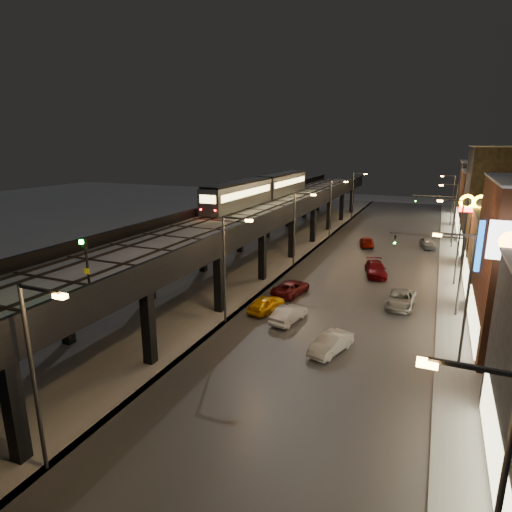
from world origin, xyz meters
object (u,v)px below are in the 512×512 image
(car_taxi, at_px, (266,304))
(car_onc_dark, at_px, (401,300))
(car_onc_white, at_px, (376,269))
(sign_citgo, at_px, (506,265))
(car_mid_silver, at_px, (291,288))
(car_onc_silver, at_px, (331,344))
(car_near_white, at_px, (289,314))
(car_onc_red, at_px, (428,243))
(subway_train, at_px, (264,188))
(rail_signal, at_px, (85,255))
(car_mid_dark, at_px, (367,242))

(car_taxi, relative_size, car_onc_dark, 0.85)
(car_onc_white, bearing_deg, sign_citgo, -79.34)
(sign_citgo, bearing_deg, car_taxi, 159.63)
(car_onc_dark, xyz_separation_m, car_onc_white, (-3.47, 8.83, 0.06))
(car_mid_silver, xyz_separation_m, car_onc_silver, (6.46, -10.39, -0.00))
(car_near_white, relative_size, car_onc_red, 1.01)
(subway_train, xyz_separation_m, car_onc_silver, (17.13, -29.32, -7.53))
(rail_signal, height_order, sign_citgo, sign_citgo)
(car_near_white, distance_m, car_onc_red, 33.62)
(car_mid_silver, distance_m, car_onc_dark, 10.27)
(car_mid_dark, relative_size, car_onc_silver, 1.12)
(rail_signal, relative_size, car_onc_silver, 0.76)
(car_taxi, bearing_deg, car_onc_white, -105.62)
(car_onc_white, relative_size, sign_citgo, 0.50)
(car_onc_white, xyz_separation_m, sign_citgo, (9.56, -20.94, 7.14))
(car_mid_dark, relative_size, car_onc_white, 0.89)
(car_mid_dark, distance_m, car_onc_red, 8.43)
(car_onc_red, xyz_separation_m, sign_citgo, (4.63, -37.06, 7.18))
(car_mid_silver, distance_m, car_mid_dark, 23.68)
(car_onc_dark, bearing_deg, subway_train, 142.24)
(rail_signal, bearing_deg, car_onc_red, 71.37)
(subway_train, relative_size, car_onc_silver, 7.86)
(car_onc_dark, xyz_separation_m, sign_citgo, (6.09, -12.11, 7.20))
(rail_signal, relative_size, car_onc_dark, 0.63)
(car_taxi, relative_size, car_onc_white, 0.81)
(rail_signal, relative_size, car_near_white, 0.75)
(car_near_white, distance_m, car_onc_white, 16.76)
(car_taxi, height_order, car_mid_dark, car_taxi)
(car_mid_silver, relative_size, car_onc_dark, 0.99)
(car_taxi, height_order, car_onc_white, car_onc_white)
(rail_signal, xyz_separation_m, car_onc_white, (11.04, 31.22, -8.10))
(car_onc_dark, bearing_deg, rail_signal, -119.75)
(subway_train, bearing_deg, car_taxi, -67.22)
(subway_train, height_order, car_taxi, subway_train)
(car_mid_dark, xyz_separation_m, sign_citgo, (12.74, -34.73, 7.22))
(car_near_white, distance_m, car_onc_silver, 5.99)
(car_onc_silver, xyz_separation_m, car_onc_dark, (3.78, 11.18, 0.01))
(subway_train, height_order, sign_citgo, sign_citgo)
(rail_signal, distance_m, car_onc_dark, 27.91)
(sign_citgo, bearing_deg, car_near_white, 161.24)
(rail_signal, distance_m, car_onc_red, 50.63)
(subway_train, xyz_separation_m, car_near_white, (12.63, -25.37, -7.52))
(rail_signal, height_order, car_onc_dark, rail_signal)
(rail_signal, relative_size, car_mid_silver, 0.64)
(car_mid_silver, xyz_separation_m, sign_citgo, (16.33, -11.32, 7.21))
(car_onc_dark, xyz_separation_m, car_onc_red, (1.46, 24.95, 0.02))
(subway_train, height_order, car_onc_dark, subway_train)
(car_mid_silver, distance_m, car_onc_white, 11.76)
(subway_train, distance_m, car_mid_dark, 16.74)
(car_onc_dark, bearing_deg, car_taxi, -148.59)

